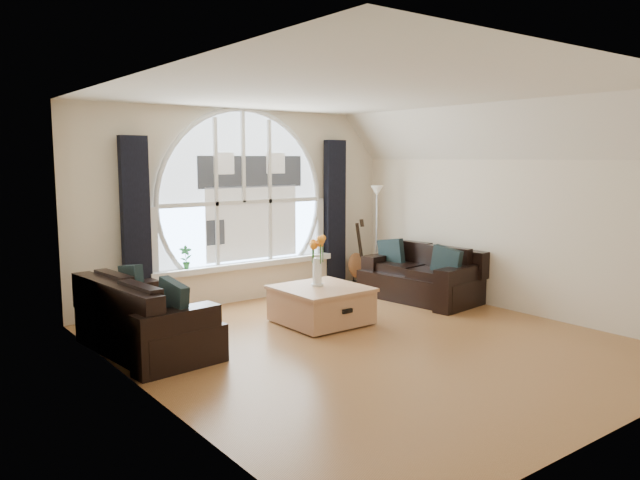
{
  "coord_description": "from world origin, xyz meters",
  "views": [
    {
      "loc": [
        -4.39,
        -4.89,
        2.01
      ],
      "look_at": [
        0.0,
        0.9,
        1.05
      ],
      "focal_mm": 34.49,
      "sensor_mm": 36.0,
      "label": 1
    }
  ],
  "objects_px": {
    "guitar": "(357,251)",
    "potted_plant": "(186,257)",
    "sofa_right": "(420,272)",
    "sofa_left": "(147,314)",
    "vase_flowers": "(317,255)",
    "coffee_chest": "(321,303)",
    "floor_lamp": "(376,237)"
  },
  "relations": [
    {
      "from": "guitar",
      "to": "potted_plant",
      "type": "height_order",
      "value": "guitar"
    },
    {
      "from": "sofa_right",
      "to": "potted_plant",
      "type": "distance_m",
      "value": 3.29
    },
    {
      "from": "sofa_left",
      "to": "vase_flowers",
      "type": "relative_size",
      "value": 2.46
    },
    {
      "from": "potted_plant",
      "to": "coffee_chest",
      "type": "bearing_deg",
      "value": -58.78
    },
    {
      "from": "coffee_chest",
      "to": "vase_flowers",
      "type": "relative_size",
      "value": 1.44
    },
    {
      "from": "sofa_right",
      "to": "potted_plant",
      "type": "bearing_deg",
      "value": 145.35
    },
    {
      "from": "sofa_left",
      "to": "coffee_chest",
      "type": "height_order",
      "value": "sofa_left"
    },
    {
      "from": "sofa_right",
      "to": "guitar",
      "type": "height_order",
      "value": "guitar"
    },
    {
      "from": "sofa_left",
      "to": "vase_flowers",
      "type": "bearing_deg",
      "value": -9.73
    },
    {
      "from": "coffee_chest",
      "to": "guitar",
      "type": "xyz_separation_m",
      "value": [
        1.91,
        1.56,
        0.28
      ]
    },
    {
      "from": "sofa_right",
      "to": "vase_flowers",
      "type": "xyz_separation_m",
      "value": [
        -1.9,
        -0.09,
        0.44
      ]
    },
    {
      "from": "sofa_left",
      "to": "potted_plant",
      "type": "bearing_deg",
      "value": 46.57
    },
    {
      "from": "sofa_left",
      "to": "vase_flowers",
      "type": "distance_m",
      "value": 2.17
    },
    {
      "from": "sofa_right",
      "to": "vase_flowers",
      "type": "relative_size",
      "value": 2.39
    },
    {
      "from": "vase_flowers",
      "to": "guitar",
      "type": "xyz_separation_m",
      "value": [
        1.92,
        1.48,
        -0.31
      ]
    },
    {
      "from": "sofa_right",
      "to": "floor_lamp",
      "type": "bearing_deg",
      "value": 77.11
    },
    {
      "from": "vase_flowers",
      "to": "sofa_left",
      "type": "bearing_deg",
      "value": 176.06
    },
    {
      "from": "floor_lamp",
      "to": "potted_plant",
      "type": "bearing_deg",
      "value": 171.17
    },
    {
      "from": "coffee_chest",
      "to": "floor_lamp",
      "type": "relative_size",
      "value": 0.63
    },
    {
      "from": "floor_lamp",
      "to": "guitar",
      "type": "height_order",
      "value": "floor_lamp"
    },
    {
      "from": "guitar",
      "to": "sofa_left",
      "type": "bearing_deg",
      "value": -165.37
    },
    {
      "from": "floor_lamp",
      "to": "guitar",
      "type": "bearing_deg",
      "value": 103.23
    },
    {
      "from": "floor_lamp",
      "to": "guitar",
      "type": "distance_m",
      "value": 0.46
    },
    {
      "from": "vase_flowers",
      "to": "potted_plant",
      "type": "bearing_deg",
      "value": 122.36
    },
    {
      "from": "sofa_right",
      "to": "coffee_chest",
      "type": "xyz_separation_m",
      "value": [
        -1.9,
        -0.17,
        -0.15
      ]
    },
    {
      "from": "potted_plant",
      "to": "vase_flowers",
      "type": "bearing_deg",
      "value": -57.64
    },
    {
      "from": "coffee_chest",
      "to": "sofa_left",
      "type": "bearing_deg",
      "value": 173.45
    },
    {
      "from": "sofa_left",
      "to": "vase_flowers",
      "type": "xyz_separation_m",
      "value": [
        2.12,
        -0.15,
        0.44
      ]
    },
    {
      "from": "sofa_left",
      "to": "guitar",
      "type": "xyz_separation_m",
      "value": [
        4.04,
        1.34,
        0.13
      ]
    },
    {
      "from": "vase_flowers",
      "to": "guitar",
      "type": "relative_size",
      "value": 0.66
    },
    {
      "from": "coffee_chest",
      "to": "guitar",
      "type": "distance_m",
      "value": 2.49
    },
    {
      "from": "vase_flowers",
      "to": "coffee_chest",
      "type": "bearing_deg",
      "value": -87.95
    }
  ]
}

